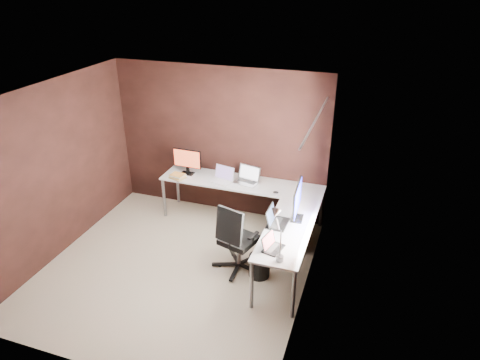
% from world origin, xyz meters
% --- Properties ---
extents(room, '(3.60, 3.60, 2.50)m').
position_xyz_m(room, '(0.34, 0.07, 1.28)').
color(room, tan).
rests_on(room, ground).
extents(desk, '(2.65, 2.25, 0.73)m').
position_xyz_m(desk, '(0.84, 1.04, 0.68)').
color(desk, silver).
rests_on(desk, ground).
extents(drawer_pedestal, '(0.42, 0.50, 0.60)m').
position_xyz_m(drawer_pedestal, '(1.43, 1.15, 0.30)').
color(drawer_pedestal, silver).
rests_on(drawer_pedestal, ground).
extents(monitor_left, '(0.49, 0.14, 0.43)m').
position_xyz_m(monitor_left, '(-0.48, 1.52, 0.97)').
color(monitor_left, black).
rests_on(monitor_left, desk).
extents(monitor_right, '(0.17, 0.64, 0.52)m').
position_xyz_m(monitor_right, '(1.54, 0.67, 1.02)').
color(monitor_right, black).
rests_on(monitor_right, desk).
extents(laptop_white, '(0.39, 0.32, 0.23)m').
position_xyz_m(laptop_white, '(0.18, 1.45, 0.78)').
color(laptop_white, silver).
rests_on(laptop_white, desk).
extents(laptop_silver, '(0.43, 0.35, 0.25)m').
position_xyz_m(laptop_silver, '(0.57, 1.54, 0.78)').
color(laptop_silver, silver).
rests_on(laptop_silver, desk).
extents(laptop_black_big, '(0.26, 0.37, 0.24)m').
position_xyz_m(laptop_black_big, '(1.30, 0.46, 0.78)').
color(laptop_black_big, black).
rests_on(laptop_black_big, desk).
extents(laptop_black_small, '(0.26, 0.32, 0.19)m').
position_xyz_m(laptop_black_small, '(1.40, -0.11, 0.77)').
color(laptop_black_small, black).
rests_on(laptop_black_small, desk).
extents(book_stack, '(0.29, 0.26, 0.08)m').
position_xyz_m(book_stack, '(-0.56, 1.30, 0.77)').
color(book_stack, '#9C8954').
rests_on(book_stack, desk).
extents(mouse_left, '(0.10, 0.08, 0.03)m').
position_xyz_m(mouse_left, '(-0.63, 1.35, 0.75)').
color(mouse_left, black).
rests_on(mouse_left, desk).
extents(mouse_corner, '(0.10, 0.08, 0.03)m').
position_xyz_m(mouse_corner, '(1.10, 1.30, 0.75)').
color(mouse_corner, black).
rests_on(mouse_corner, desk).
extents(desk_lamp, '(0.20, 0.23, 0.64)m').
position_xyz_m(desk_lamp, '(1.49, -0.25, 1.13)').
color(desk_lamp, slate).
rests_on(desk_lamp, desk).
extents(office_chair, '(0.58, 0.60, 1.03)m').
position_xyz_m(office_chair, '(0.82, 0.28, 0.30)').
color(office_chair, black).
rests_on(office_chair, ground).
extents(wastebasket, '(0.38, 0.38, 0.33)m').
position_xyz_m(wastebasket, '(1.16, 0.22, 0.17)').
color(wastebasket, black).
rests_on(wastebasket, ground).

